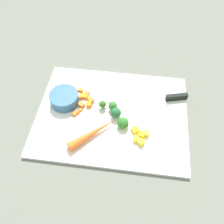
# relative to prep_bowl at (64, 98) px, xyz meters

# --- Properties ---
(ground_plane) EXTENTS (4.00, 4.00, 0.00)m
(ground_plane) POSITION_rel_prep_bowl_xyz_m (0.17, -0.03, -0.03)
(ground_plane) COLOR slate
(cutting_board) EXTENTS (0.51, 0.40, 0.01)m
(cutting_board) POSITION_rel_prep_bowl_xyz_m (0.17, -0.03, -0.03)
(cutting_board) COLOR white
(cutting_board) RESTS_ON ground_plane
(prep_bowl) EXTENTS (0.10, 0.10, 0.04)m
(prep_bowl) POSITION_rel_prep_bowl_xyz_m (0.00, 0.00, 0.00)
(prep_bowl) COLOR #315F86
(prep_bowl) RESTS_ON cutting_board
(chef_knife) EXTENTS (0.30, 0.09, 0.02)m
(chef_knife) POSITION_rel_prep_bowl_xyz_m (0.35, 0.05, -0.01)
(chef_knife) COLOR silver
(chef_knife) RESTS_ON cutting_board
(whole_carrot) EXTENTS (0.15, 0.14, 0.03)m
(whole_carrot) POSITION_rel_prep_bowl_xyz_m (0.12, -0.12, -0.00)
(whole_carrot) COLOR orange
(whole_carrot) RESTS_ON cutting_board
(carrot_dice_0) EXTENTS (0.01, 0.01, 0.01)m
(carrot_dice_0) POSITION_rel_prep_bowl_xyz_m (0.05, 0.05, -0.01)
(carrot_dice_0) COLOR orange
(carrot_dice_0) RESTS_ON cutting_board
(carrot_dice_1) EXTENTS (0.02, 0.02, 0.01)m
(carrot_dice_1) POSITION_rel_prep_bowl_xyz_m (0.07, 0.05, -0.01)
(carrot_dice_1) COLOR orange
(carrot_dice_1) RESTS_ON cutting_board
(carrot_dice_2) EXTENTS (0.02, 0.02, 0.01)m
(carrot_dice_2) POSITION_rel_prep_bowl_xyz_m (0.07, 0.03, -0.01)
(carrot_dice_2) COLOR orange
(carrot_dice_2) RESTS_ON cutting_board
(carrot_dice_3) EXTENTS (0.02, 0.02, 0.01)m
(carrot_dice_3) POSITION_rel_prep_bowl_xyz_m (0.08, 0.02, -0.01)
(carrot_dice_3) COLOR orange
(carrot_dice_3) RESTS_ON cutting_board
(carrot_dice_4) EXTENTS (0.02, 0.02, 0.02)m
(carrot_dice_4) POSITION_rel_prep_bowl_xyz_m (0.09, -0.01, -0.01)
(carrot_dice_4) COLOR orange
(carrot_dice_4) RESTS_ON cutting_board
(carrot_dice_5) EXTENTS (0.02, 0.02, 0.02)m
(carrot_dice_5) POSITION_rel_prep_bowl_xyz_m (0.09, 0.01, -0.01)
(carrot_dice_5) COLOR orange
(carrot_dice_5) RESTS_ON cutting_board
(carrot_dice_6) EXTENTS (0.01, 0.01, 0.01)m
(carrot_dice_6) POSITION_rel_prep_bowl_xyz_m (0.06, -0.04, -0.01)
(carrot_dice_6) COLOR orange
(carrot_dice_6) RESTS_ON cutting_board
(carrot_dice_7) EXTENTS (0.02, 0.02, 0.01)m
(carrot_dice_7) POSITION_rel_prep_bowl_xyz_m (0.05, 0.03, -0.01)
(carrot_dice_7) COLOR orange
(carrot_dice_7) RESTS_ON cutting_board
(carrot_dice_8) EXTENTS (0.03, 0.02, 0.02)m
(carrot_dice_8) POSITION_rel_prep_bowl_xyz_m (0.06, -0.01, -0.01)
(carrot_dice_8) COLOR orange
(carrot_dice_8) RESTS_ON cutting_board
(carrot_dice_9) EXTENTS (0.02, 0.02, 0.01)m
(carrot_dice_9) POSITION_rel_prep_bowl_xyz_m (0.05, -0.05, -0.01)
(carrot_dice_9) COLOR orange
(carrot_dice_9) RESTS_ON cutting_board
(carrot_dice_10) EXTENTS (0.01, 0.01, 0.01)m
(carrot_dice_10) POSITION_rel_prep_bowl_xyz_m (0.06, -0.03, -0.02)
(carrot_dice_10) COLOR orange
(carrot_dice_10) RESTS_ON cutting_board
(carrot_dice_11) EXTENTS (0.02, 0.02, 0.01)m
(carrot_dice_11) POSITION_rel_prep_bowl_xyz_m (0.03, 0.06, -0.02)
(carrot_dice_11) COLOR orange
(carrot_dice_11) RESTS_ON cutting_board
(pepper_dice_0) EXTENTS (0.03, 0.03, 0.01)m
(pepper_dice_0) POSITION_rel_prep_bowl_xyz_m (0.26, -0.09, -0.01)
(pepper_dice_0) COLOR yellow
(pepper_dice_0) RESTS_ON cutting_board
(pepper_dice_1) EXTENTS (0.02, 0.02, 0.02)m
(pepper_dice_1) POSITION_rel_prep_bowl_xyz_m (0.26, -0.12, -0.01)
(pepper_dice_1) COLOR yellow
(pepper_dice_1) RESTS_ON cutting_board
(pepper_dice_2) EXTENTS (0.02, 0.02, 0.02)m
(pepper_dice_2) POSITION_rel_prep_bowl_xyz_m (0.28, -0.11, -0.01)
(pepper_dice_2) COLOR yellow
(pepper_dice_2) RESTS_ON cutting_board
(pepper_dice_3) EXTENTS (0.02, 0.02, 0.02)m
(pepper_dice_3) POSITION_rel_prep_bowl_xyz_m (0.22, -0.07, -0.01)
(pepper_dice_3) COLOR yellow
(pepper_dice_3) RESTS_ON cutting_board
(pepper_dice_4) EXTENTS (0.02, 0.02, 0.02)m
(pepper_dice_4) POSITION_rel_prep_bowl_xyz_m (0.29, -0.10, -0.01)
(pepper_dice_4) COLOR yellow
(pepper_dice_4) RESTS_ON cutting_board
(pepper_dice_5) EXTENTS (0.02, 0.02, 0.02)m
(pepper_dice_5) POSITION_rel_prep_bowl_xyz_m (0.28, -0.13, -0.01)
(pepper_dice_5) COLOR yellow
(pepper_dice_5) RESTS_ON cutting_board
(broccoli_floret_0) EXTENTS (0.03, 0.03, 0.04)m
(broccoli_floret_0) POSITION_rel_prep_bowl_xyz_m (0.17, -0.01, 0.00)
(broccoli_floret_0) COLOR #82B068
(broccoli_floret_0) RESTS_ON cutting_board
(broccoli_floret_1) EXTENTS (0.04, 0.04, 0.04)m
(broccoli_floret_1) POSITION_rel_prep_bowl_xyz_m (0.22, -0.08, -0.00)
(broccoli_floret_1) COLOR #81B362
(broccoli_floret_1) RESTS_ON cutting_board
(broccoli_floret_2) EXTENTS (0.04, 0.04, 0.04)m
(broccoli_floret_2) POSITION_rel_prep_bowl_xyz_m (0.19, -0.04, 0.00)
(broccoli_floret_2) COLOR #96AC54
(broccoli_floret_2) RESTS_ON cutting_board
(broccoli_floret_3) EXTENTS (0.03, 0.03, 0.03)m
(broccoli_floret_3) POSITION_rel_prep_bowl_xyz_m (0.14, -0.01, -0.00)
(broccoli_floret_3) COLOR #87C358
(broccoli_floret_3) RESTS_ON cutting_board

